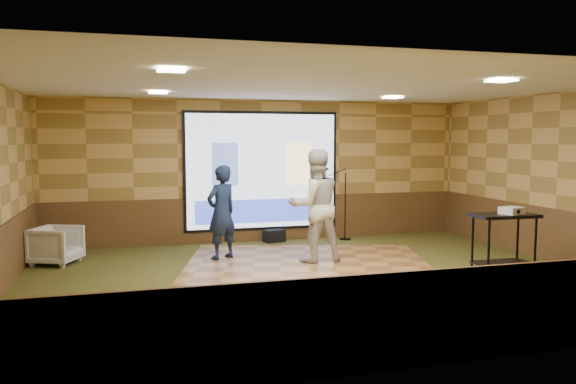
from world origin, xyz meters
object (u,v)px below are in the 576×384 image
object	(u,v)px
dance_floor	(307,263)
banquet_chair	(56,245)
projector	(512,210)
mic_stand	(343,217)
av_table	(504,233)
projector_screen	(262,172)
player_left	(222,212)
player_right	(315,206)
duffel_bag	(274,236)

from	to	relation	value
dance_floor	banquet_chair	distance (m)	4.39
projector	mic_stand	distance (m)	4.19
av_table	banquet_chair	bearing A→B (deg)	156.18
dance_floor	mic_stand	bearing A→B (deg)	54.76
projector_screen	player_left	world-z (taller)	projector_screen
dance_floor	mic_stand	world-z (taller)	mic_stand
av_table	projector	bearing A→B (deg)	-28.79
av_table	projector	distance (m)	0.36
projector	mic_stand	world-z (taller)	mic_stand
player_left	mic_stand	distance (m)	3.18
player_right	duffel_bag	xyz separation A→B (m)	(-0.20, 2.15, -0.89)
duffel_bag	player_right	bearing A→B (deg)	-84.82
player_right	av_table	distance (m)	3.11
banquet_chair	duffel_bag	bearing A→B (deg)	-52.52
projector	duffel_bag	bearing A→B (deg)	108.03
projector_screen	banquet_chair	bearing A→B (deg)	-162.78
player_left	player_right	xyz separation A→B (m)	(1.55, -0.65, 0.14)
mic_stand	banquet_chair	size ratio (longest dim) A/B	2.14
av_table	player_left	bearing A→B (deg)	147.39
av_table	duffel_bag	bearing A→B (deg)	123.09
mic_stand	banquet_chair	world-z (taller)	mic_stand
mic_stand	banquet_chair	xyz separation A→B (m)	(-5.68, -0.90, -0.16)
projector_screen	duffel_bag	world-z (taller)	projector_screen
player_right	banquet_chair	world-z (taller)	player_right
player_right	av_table	xyz separation A→B (m)	(2.45, -1.90, -0.28)
projector_screen	banquet_chair	world-z (taller)	projector_screen
projector_screen	player_right	size ratio (longest dim) A/B	1.68
av_table	mic_stand	bearing A→B (deg)	106.33
projector_screen	dance_floor	world-z (taller)	projector_screen
projector	banquet_chair	xyz separation A→B (m)	(-6.91, 3.06, -0.75)
player_left	av_table	bearing A→B (deg)	117.38
mic_stand	projector_screen	bearing A→B (deg)	145.39
dance_floor	projector	bearing A→B (deg)	-35.34
player_right	mic_stand	world-z (taller)	player_right
player_left	duffel_bag	bearing A→B (deg)	-162.01
av_table	duffel_bag	distance (m)	4.88
banquet_chair	projector	bearing A→B (deg)	-90.42
dance_floor	player_right	distance (m)	1.01
player_left	projector	xyz separation A→B (m)	(4.08, -2.60, 0.21)
player_right	projector	size ratio (longest dim) A/B	6.14
projector_screen	player_right	bearing A→B (deg)	-80.14
duffel_bag	av_table	bearing A→B (deg)	-56.91
av_table	mic_stand	distance (m)	4.09
player_left	dance_floor	bearing A→B (deg)	123.42
av_table	projector	xyz separation A→B (m)	(0.09, -0.05, 0.35)
mic_stand	player_left	bearing A→B (deg)	-178.20
projector_screen	player_left	distance (m)	2.12
banquet_chair	player_right	bearing A→B (deg)	-80.75
player_right	dance_floor	bearing A→B (deg)	14.09
player_left	banquet_chair	size ratio (longest dim) A/B	2.29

